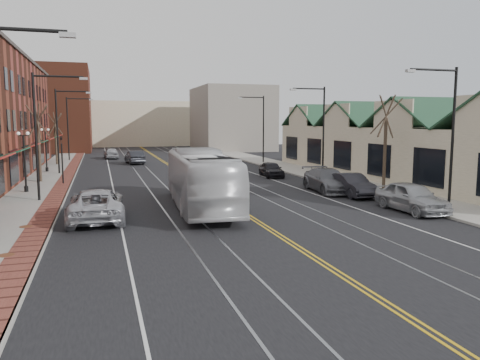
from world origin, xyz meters
TOP-DOWN VIEW (x-y plane):
  - ground at (0.00, 0.00)m, footprint 160.00×160.00m
  - sidewalk_left at (-12.00, 20.00)m, footprint 4.00×120.00m
  - sidewalk_right at (12.00, 20.00)m, footprint 4.00×120.00m
  - building_right at (18.00, 20.00)m, footprint 8.00×36.00m
  - backdrop_left at (-16.00, 70.00)m, footprint 14.00×18.00m
  - backdrop_mid at (0.00, 85.00)m, footprint 22.00×14.00m
  - backdrop_right at (15.00, 65.00)m, footprint 12.00×16.00m
  - streetlight_l_1 at (-11.05, 16.00)m, footprint 3.33×0.25m
  - streetlight_l_2 at (-11.05, 32.00)m, footprint 3.33×0.25m
  - streetlight_l_3 at (-11.05, 48.00)m, footprint 3.33×0.25m
  - streetlight_r_0 at (11.05, 6.00)m, footprint 3.33×0.25m
  - streetlight_r_1 at (11.05, 22.00)m, footprint 3.33×0.25m
  - streetlight_r_2 at (11.05, 38.00)m, footprint 3.33×0.25m
  - lamppost_l_2 at (-12.80, 20.00)m, footprint 0.84×0.28m
  - lamppost_l_3 at (-12.80, 34.00)m, footprint 0.84×0.28m
  - tree_left_near at (-12.50, 26.00)m, footprint 1.78×1.37m
  - tree_left_far at (-12.50, 42.00)m, footprint 1.66×1.28m
  - tree_right_mid at (12.50, 14.00)m, footprint 1.90×1.46m
  - manhole_mid at (-11.20, 3.00)m, footprint 0.60×0.60m
  - manhole_far at (-11.20, 8.00)m, footprint 0.60×0.60m
  - traffic_signal at (-10.60, 24.00)m, footprint 0.18×0.15m
  - transit_bus at (-2.00, 11.05)m, footprint 3.75×12.63m
  - parked_suv at (-7.95, 9.20)m, footprint 2.87×6.05m
  - parked_car_a at (9.30, 6.46)m, footprint 2.06×5.06m
  - parked_car_b at (8.91, 12.47)m, footprint 1.83×4.78m
  - parked_car_c at (8.26, 14.69)m, footprint 2.83×6.00m
  - parked_car_d at (7.50, 24.48)m, footprint 2.00×4.26m
  - distant_car_left at (-3.70, 41.45)m, footprint 2.20×4.99m
  - distant_car_right at (4.30, 36.67)m, footprint 2.25×4.55m
  - distant_car_far at (-6.22, 50.10)m, footprint 2.01×4.55m

SIDE VIEW (x-z plane):
  - ground at x=0.00m, z-range 0.00..0.00m
  - sidewalk_left at x=-12.00m, z-range 0.00..0.15m
  - sidewalk_right at x=12.00m, z-range 0.00..0.15m
  - manhole_mid at x=-11.20m, z-range 0.15..0.17m
  - manhole_far at x=-11.20m, z-range 0.15..0.17m
  - distant_car_right at x=4.30m, z-range 0.00..1.27m
  - parked_car_d at x=7.50m, z-range 0.00..1.41m
  - distant_car_far at x=-6.22m, z-range 0.00..1.52m
  - parked_car_b at x=8.91m, z-range 0.00..1.55m
  - distant_car_left at x=-3.70m, z-range 0.00..1.59m
  - parked_suv at x=-7.95m, z-range 0.00..1.67m
  - parked_car_c at x=8.26m, z-range 0.00..1.69m
  - parked_car_a at x=9.30m, z-range 0.00..1.72m
  - transit_bus at x=-2.00m, z-range 0.00..3.47m
  - lamppost_l_2 at x=-12.80m, z-range 0.07..4.34m
  - lamppost_l_3 at x=-12.80m, z-range 0.07..4.34m
  - building_right at x=18.00m, z-range 0.00..4.60m
  - traffic_signal at x=-10.60m, z-range 0.45..4.25m
  - tree_left_far at x=-12.50m, z-range 0.26..6.29m
  - tree_left_near at x=-12.50m, z-range 0.27..6.75m
  - tree_right_mid at x=12.50m, z-range 0.28..7.22m
  - backdrop_mid at x=0.00m, z-range 0.00..9.00m
  - streetlight_l_1 at x=-11.05m, z-range 1.03..9.03m
  - streetlight_l_2 at x=-11.05m, z-range 1.03..9.03m
  - streetlight_l_3 at x=-11.05m, z-range 1.03..9.03m
  - streetlight_r_0 at x=11.05m, z-range 1.03..9.03m
  - streetlight_r_1 at x=11.05m, z-range 1.03..9.03m
  - streetlight_r_2 at x=11.05m, z-range 1.03..9.03m
  - backdrop_right at x=15.00m, z-range 0.00..11.00m
  - backdrop_left at x=-16.00m, z-range 0.00..14.00m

